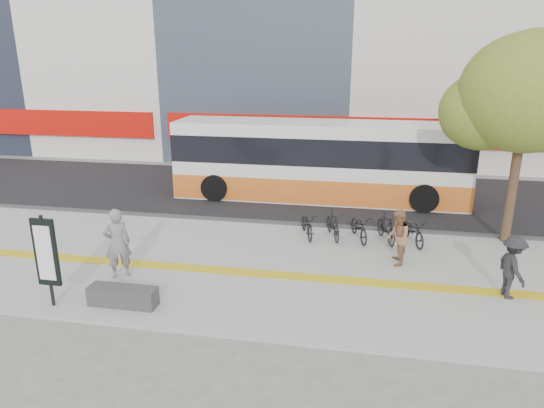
% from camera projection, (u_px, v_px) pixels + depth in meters
% --- Properties ---
extents(ground, '(120.00, 120.00, 0.00)m').
position_uv_depth(ground, '(245.00, 293.00, 11.85)').
color(ground, slate).
rests_on(ground, ground).
extents(sidewalk, '(40.00, 7.00, 0.08)m').
position_uv_depth(sidewalk, '(258.00, 267.00, 13.25)').
color(sidewalk, slate).
rests_on(sidewalk, ground).
extents(tactile_strip, '(40.00, 0.45, 0.01)m').
position_uv_depth(tactile_strip, '(254.00, 273.00, 12.77)').
color(tactile_strip, gold).
rests_on(tactile_strip, sidewalk).
extents(street, '(40.00, 8.00, 0.06)m').
position_uv_depth(street, '(295.00, 193.00, 20.29)').
color(street, black).
rests_on(street, ground).
extents(curb, '(40.00, 0.25, 0.14)m').
position_uv_depth(curb, '(279.00, 224.00, 16.53)').
color(curb, '#343537').
rests_on(curb, ground).
extents(bench, '(1.60, 0.45, 0.45)m').
position_uv_depth(bench, '(123.00, 296.00, 11.09)').
color(bench, '#343537').
rests_on(bench, sidewalk).
extents(signboard, '(0.55, 0.10, 2.20)m').
position_uv_depth(signboard, '(46.00, 254.00, 10.76)').
color(signboard, black).
rests_on(signboard, sidewalk).
extents(street_tree, '(4.40, 3.80, 6.31)m').
position_uv_depth(street_tree, '(525.00, 96.00, 13.79)').
color(street_tree, '#3A281A').
rests_on(street_tree, sidewalk).
extents(bus, '(11.48, 2.72, 3.06)m').
position_uv_depth(bus, '(319.00, 163.00, 19.21)').
color(bus, silver).
rests_on(bus, street).
extents(bicycle_row, '(4.26, 1.67, 0.92)m').
position_uv_depth(bicycle_row, '(359.00, 226.00, 14.98)').
color(bicycle_row, black).
rests_on(bicycle_row, sidewalk).
extents(seated_woman, '(0.81, 0.75, 1.85)m').
position_uv_depth(seated_woman, '(117.00, 243.00, 12.33)').
color(seated_woman, black).
rests_on(seated_woman, sidewalk).
extents(pedestrian_tan, '(0.60, 0.77, 1.56)m').
position_uv_depth(pedestrian_tan, '(397.00, 238.00, 13.11)').
color(pedestrian_tan, '#966544').
rests_on(pedestrian_tan, sidewalk).
extents(pedestrian_dark, '(0.79, 1.11, 1.55)m').
position_uv_depth(pedestrian_dark, '(512.00, 267.00, 11.30)').
color(pedestrian_dark, black).
rests_on(pedestrian_dark, sidewalk).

